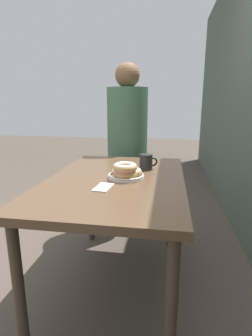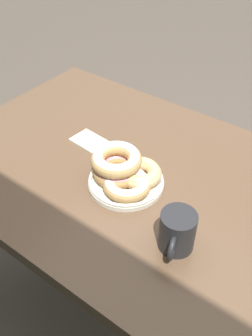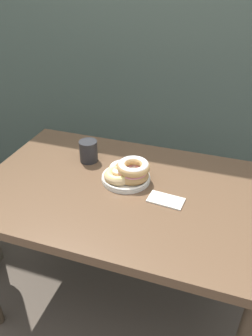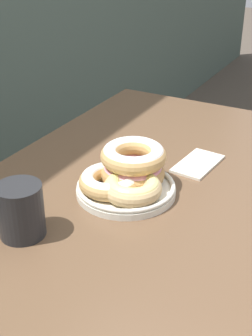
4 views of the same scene
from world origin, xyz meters
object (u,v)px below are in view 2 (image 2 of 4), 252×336
donut_plate (124,173)px  coffee_mug (177,231)px  napkin (93,143)px  dining_table (136,191)px

donut_plate → coffee_mug: 0.24m
donut_plate → napkin: size_ratio=1.62×
donut_plate → napkin: bearing=-24.6°
dining_table → donut_plate: (-0.00, 0.06, 0.12)m
donut_plate → napkin: donut_plate is taller
coffee_mug → dining_table: bearing=-34.8°
napkin → coffee_mug: bearing=155.8°
coffee_mug → napkin: bearing=-24.2°
donut_plate → dining_table: bearing=-88.8°
dining_table → coffee_mug: size_ratio=10.19×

